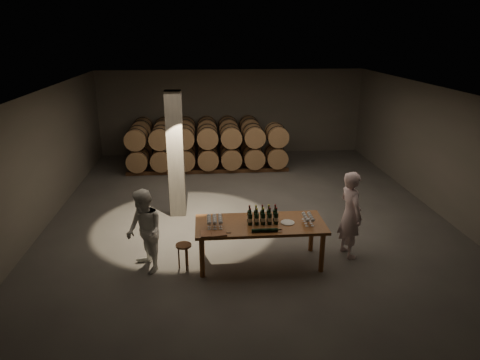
{
  "coord_description": "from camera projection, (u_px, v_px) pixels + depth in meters",
  "views": [
    {
      "loc": [
        -1.07,
        -10.24,
        4.55
      ],
      "look_at": [
        -0.23,
        -0.42,
        1.1
      ],
      "focal_mm": 32.0,
      "sensor_mm": 36.0,
      "label": 1
    }
  ],
  "objects": [
    {
      "name": "room",
      "position": [
        176.0,
        155.0,
        10.74
      ],
      "size": [
        12.0,
        12.0,
        12.0
      ],
      "color": "#524F4C",
      "rests_on": "ground"
    },
    {
      "name": "tasting_table",
      "position": [
        260.0,
        228.0,
        8.61
      ],
      "size": [
        2.6,
        1.1,
        0.9
      ],
      "color": "brown",
      "rests_on": "ground"
    },
    {
      "name": "barrel_stack_back",
      "position": [
        197.0,
        138.0,
        15.73
      ],
      "size": [
        4.7,
        0.95,
        1.57
      ],
      "color": "#56321D",
      "rests_on": "ground"
    },
    {
      "name": "barrel_stack_front",
      "position": [
        208.0,
        147.0,
        14.44
      ],
      "size": [
        5.48,
        0.95,
        1.57
      ],
      "color": "#56321D",
      "rests_on": "ground"
    },
    {
      "name": "bottle_cluster",
      "position": [
        263.0,
        217.0,
        8.54
      ],
      "size": [
        0.61,
        0.24,
        0.36
      ],
      "color": "black",
      "rests_on": "tasting_table"
    },
    {
      "name": "lying_bottles",
      "position": [
        265.0,
        230.0,
        8.18
      ],
      "size": [
        0.59,
        0.07,
        0.07
      ],
      "color": "black",
      "rests_on": "tasting_table"
    },
    {
      "name": "glass_cluster_left",
      "position": [
        215.0,
        219.0,
        8.42
      ],
      "size": [
        0.31,
        0.42,
        0.18
      ],
      "color": "silver",
      "rests_on": "tasting_table"
    },
    {
      "name": "glass_cluster_right",
      "position": [
        308.0,
        217.0,
        8.56
      ],
      "size": [
        0.19,
        0.41,
        0.17
      ],
      "color": "silver",
      "rests_on": "tasting_table"
    },
    {
      "name": "plate",
      "position": [
        288.0,
        222.0,
        8.58
      ],
      "size": [
        0.28,
        0.28,
        0.02
      ],
      "primitive_type": "cylinder",
      "color": "white",
      "rests_on": "tasting_table"
    },
    {
      "name": "notebook_near",
      "position": [
        219.0,
        234.0,
        8.08
      ],
      "size": [
        0.31,
        0.26,
        0.03
      ],
      "primitive_type": "cube",
      "rotation": [
        0.0,
        0.0,
        0.16
      ],
      "color": "brown",
      "rests_on": "tasting_table"
    },
    {
      "name": "notebook_corner",
      "position": [
        207.0,
        234.0,
        8.09
      ],
      "size": [
        0.22,
        0.28,
        0.02
      ],
      "primitive_type": "cube",
      "rotation": [
        0.0,
        0.0,
        -0.01
      ],
      "color": "brown",
      "rests_on": "tasting_table"
    },
    {
      "name": "pen",
      "position": [
        227.0,
        233.0,
        8.15
      ],
      "size": [
        0.16,
        0.01,
        0.01
      ],
      "primitive_type": "cylinder",
      "rotation": [
        0.0,
        1.57,
        -0.01
      ],
      "color": "black",
      "rests_on": "tasting_table"
    },
    {
      "name": "stool",
      "position": [
        184.0,
        249.0,
        8.53
      ],
      "size": [
        0.32,
        0.32,
        0.53
      ],
      "rotation": [
        0.0,
        0.0,
        0.42
      ],
      "color": "#56321D",
      "rests_on": "ground"
    },
    {
      "name": "person_man",
      "position": [
        350.0,
        214.0,
        8.89
      ],
      "size": [
        0.58,
        0.76,
        1.87
      ],
      "primitive_type": "imported",
      "rotation": [
        0.0,
        0.0,
        1.78
      ],
      "color": "silver",
      "rests_on": "ground"
    },
    {
      "name": "person_woman",
      "position": [
        144.0,
        231.0,
        8.34
      ],
      "size": [
        0.95,
        1.03,
        1.69
      ],
      "primitive_type": "imported",
      "rotation": [
        0.0,
        0.0,
        -1.08
      ],
      "color": "white",
      "rests_on": "ground"
    }
  ]
}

